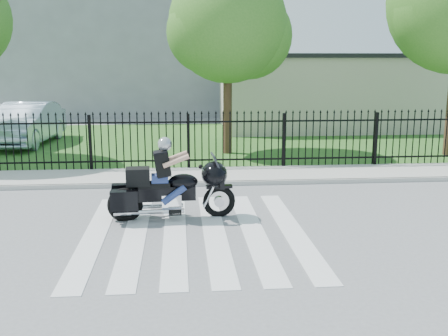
{
  "coord_description": "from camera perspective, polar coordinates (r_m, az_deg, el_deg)",
  "views": [
    {
      "loc": [
        -0.28,
        -10.12,
        3.47
      ],
      "look_at": [
        0.73,
        1.61,
        1.0
      ],
      "focal_mm": 42.0,
      "sensor_mm": 36.0,
      "label": 1
    }
  ],
  "objects": [
    {
      "name": "grass_strip",
      "position": [
        22.39,
        -4.16,
        2.91
      ],
      "size": [
        40.0,
        12.0,
        0.02
      ],
      "primitive_type": "cube",
      "color": "#295E20",
      "rests_on": "ground"
    },
    {
      "name": "crosswalk",
      "position": [
        10.7,
        -3.2,
        -7.06
      ],
      "size": [
        5.0,
        5.5,
        0.01
      ],
      "primitive_type": null,
      "color": "silver",
      "rests_on": "ground"
    },
    {
      "name": "building_low_roof",
      "position": [
        27.12,
        10.88,
        11.9
      ],
      "size": [
        10.2,
        6.2,
        0.2
      ],
      "primitive_type": "cube",
      "color": "black",
      "rests_on": "building_low"
    },
    {
      "name": "iron_fence",
      "position": [
        16.33,
        -3.89,
        2.76
      ],
      "size": [
        26.0,
        0.04,
        1.8
      ],
      "color": "black",
      "rests_on": "ground"
    },
    {
      "name": "ground",
      "position": [
        10.71,
        -3.2,
        -7.09
      ],
      "size": [
        120.0,
        120.0,
        0.0
      ],
      "primitive_type": "plane",
      "color": "slate",
      "rests_on": "ground"
    },
    {
      "name": "building_tall",
      "position": [
        36.32,
        -9.57,
        15.67
      ],
      "size": [
        15.0,
        10.0,
        12.0
      ],
      "primitive_type": "cube",
      "color": "gray",
      "rests_on": "ground"
    },
    {
      "name": "parked_car",
      "position": [
        22.82,
        -20.74,
        4.54
      ],
      "size": [
        2.18,
        5.31,
        1.71
      ],
      "primitive_type": "imported",
      "rotation": [
        0.0,
        0.0,
        -0.07
      ],
      "color": "#ADC4DA",
      "rests_on": "grass_strip"
    },
    {
      "name": "sidewalk",
      "position": [
        15.51,
        -3.78,
        -0.89
      ],
      "size": [
        40.0,
        2.0,
        0.12
      ],
      "primitive_type": "cube",
      "color": "#ADAAA3",
      "rests_on": "ground"
    },
    {
      "name": "curb",
      "position": [
        14.53,
        -3.69,
        -1.76
      ],
      "size": [
        40.0,
        0.12,
        0.12
      ],
      "primitive_type": "cube",
      "color": "#ADAAA3",
      "rests_on": "ground"
    },
    {
      "name": "building_low",
      "position": [
        27.17,
        10.73,
        8.0
      ],
      "size": [
        10.0,
        6.0,
        3.5
      ],
      "primitive_type": "cube",
      "color": "#BDB39D",
      "rests_on": "ground"
    },
    {
      "name": "tree_mid",
      "position": [
        19.24,
        0.4,
        15.39
      ],
      "size": [
        4.2,
        4.2,
        6.78
      ],
      "color": "#382316",
      "rests_on": "ground"
    },
    {
      "name": "motorcycle_rider",
      "position": [
        11.49,
        -6.08,
        -1.86
      ],
      "size": [
        2.82,
        0.94,
        1.86
      ],
      "rotation": [
        0.0,
        0.0,
        0.06
      ],
      "color": "black",
      "rests_on": "ground"
    }
  ]
}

